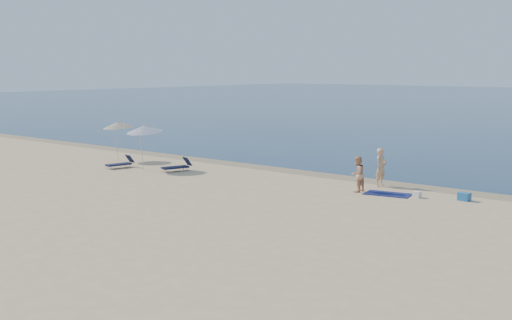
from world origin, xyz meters
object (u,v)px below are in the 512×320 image
(person_right, at_px, (357,174))
(blue_cooler, at_px, (464,197))
(person_left, at_px, (381,167))
(umbrella_near, at_px, (144,129))

(person_right, height_order, blue_cooler, person_right)
(person_left, distance_m, person_right, 1.87)
(blue_cooler, distance_m, umbrella_near, 17.08)
(person_right, bearing_deg, umbrella_near, -79.68)
(person_right, distance_m, umbrella_near, 12.46)
(person_right, distance_m, blue_cooler, 4.65)
(person_right, bearing_deg, person_left, 177.06)
(blue_cooler, xyz_separation_m, umbrella_near, (-16.72, -2.85, 2.05))
(person_left, distance_m, blue_cooler, 4.40)
(person_right, xyz_separation_m, blue_cooler, (4.46, 1.15, -0.64))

